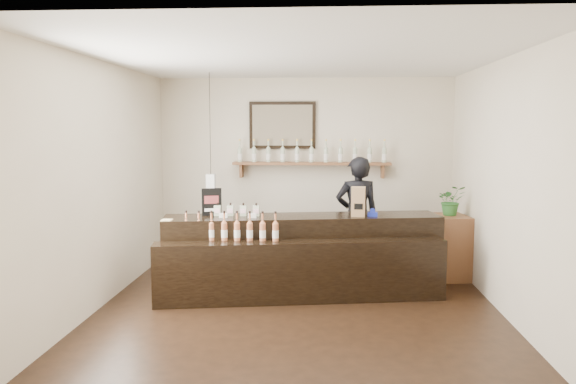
{
  "coord_description": "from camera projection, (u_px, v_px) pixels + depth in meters",
  "views": [
    {
      "loc": [
        0.26,
        -6.18,
        2.03
      ],
      "look_at": [
        -0.16,
        0.7,
        1.25
      ],
      "focal_mm": 35.0,
      "sensor_mm": 36.0,
      "label": 1
    }
  ],
  "objects": [
    {
      "name": "ground",
      "position": [
        298.0,
        308.0,
        6.37
      ],
      "size": [
        5.0,
        5.0,
        0.0
      ],
      "primitive_type": "plane",
      "color": "black",
      "rests_on": "ground"
    },
    {
      "name": "room_shell",
      "position": [
        298.0,
        158.0,
        6.18
      ],
      "size": [
        5.0,
        5.0,
        5.0
      ],
      "color": "beige",
      "rests_on": "ground"
    },
    {
      "name": "back_wall_decor",
      "position": [
        295.0,
        146.0,
        8.54
      ],
      "size": [
        2.66,
        0.96,
        1.69
      ],
      "color": "brown",
      "rests_on": "ground"
    },
    {
      "name": "counter",
      "position": [
        302.0,
        258.0,
        6.89
      ],
      "size": [
        3.47,
        1.44,
        1.11
      ],
      "color": "black",
      "rests_on": "ground"
    },
    {
      "name": "promo_sign",
      "position": [
        212.0,
        202.0,
        6.95
      ],
      "size": [
        0.24,
        0.1,
        0.34
      ],
      "color": "black",
      "rests_on": "counter"
    },
    {
      "name": "paper_bag",
      "position": [
        358.0,
        202.0,
        6.89
      ],
      "size": [
        0.18,
        0.14,
        0.37
      ],
      "color": "#A2744E",
      "rests_on": "counter"
    },
    {
      "name": "tape_dispenser",
      "position": [
        373.0,
        213.0,
        6.89
      ],
      "size": [
        0.12,
        0.05,
        0.1
      ],
      "color": "#1827A9",
      "rests_on": "counter"
    },
    {
      "name": "side_cabinet",
      "position": [
        450.0,
        247.0,
        7.61
      ],
      "size": [
        0.51,
        0.65,
        0.86
      ],
      "color": "brown",
      "rests_on": "ground"
    },
    {
      "name": "potted_plant",
      "position": [
        451.0,
        200.0,
        7.54
      ],
      "size": [
        0.39,
        0.34,
        0.41
      ],
      "primitive_type": "imported",
      "rotation": [
        0.0,
        0.0,
        0.07
      ],
      "color": "#2D6C2B",
      "rests_on": "side_cabinet"
    },
    {
      "name": "shopkeeper",
      "position": [
        357.0,
        208.0,
        7.76
      ],
      "size": [
        0.75,
        0.57,
        1.86
      ],
      "primitive_type": "imported",
      "rotation": [
        0.0,
        0.0,
        3.33
      ],
      "color": "black",
      "rests_on": "ground"
    }
  ]
}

